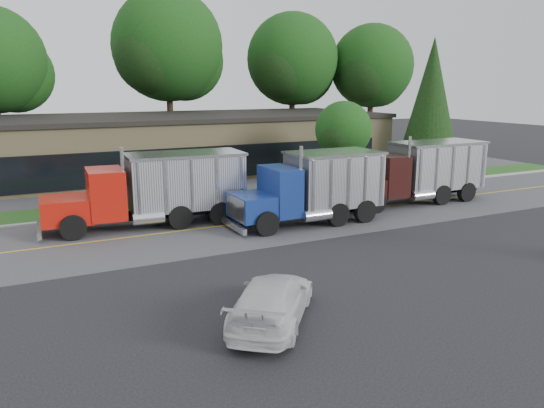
{
  "coord_description": "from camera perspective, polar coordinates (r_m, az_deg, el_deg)",
  "views": [
    {
      "loc": [
        -9.34,
        -13.64,
        6.49
      ],
      "look_at": [
        -0.06,
        5.06,
        1.8
      ],
      "focal_mm": 35.0,
      "sensor_mm": 36.0,
      "label": 1
    }
  ],
  "objects": [
    {
      "name": "dump_truck_maroon",
      "position": [
        30.91,
        15.56,
        3.49
      ],
      "size": [
        9.04,
        2.69,
        3.36
      ],
      "rotation": [
        0.0,
        0.0,
        3.14
      ],
      "color": "black",
      "rests_on": "ground"
    },
    {
      "name": "tree_far_c",
      "position": [
        49.72,
        -11.01,
        15.83
      ],
      "size": [
        10.36,
        9.75,
        14.77
      ],
      "color": "#382619",
      "rests_on": "ground"
    },
    {
      "name": "dump_truck_red",
      "position": [
        25.39,
        -12.08,
        1.76
      ],
      "size": [
        9.43,
        3.14,
        3.36
      ],
      "rotation": [
        0.0,
        0.0,
        3.08
      ],
      "color": "black",
      "rests_on": "ground"
    },
    {
      "name": "grass_verge",
      "position": [
        30.82,
        -8.14,
        0.38
      ],
      "size": [
        60.0,
        3.4,
        0.03
      ],
      "primitive_type": "cube",
      "color": "#21531C",
      "rests_on": "ground"
    },
    {
      "name": "evergreen_right",
      "position": [
        43.16,
        16.75,
        10.88
      ],
      "size": [
        4.44,
        4.44,
        10.09
      ],
      "color": "#382619",
      "rests_on": "ground"
    },
    {
      "name": "far_parking",
      "position": [
        35.51,
        -10.69,
        1.91
      ],
      "size": [
        60.0,
        7.0,
        0.02
      ],
      "primitive_type": "cube",
      "color": "slate",
      "rests_on": "ground"
    },
    {
      "name": "dump_truck_blue",
      "position": [
        25.4,
        4.68,
        1.98
      ],
      "size": [
        7.5,
        2.66,
        3.36
      ],
      "rotation": [
        0.0,
        0.0,
        3.14
      ],
      "color": "black",
      "rests_on": "ground"
    },
    {
      "name": "tree_verge",
      "position": [
        34.76,
        7.72,
        7.64
      ],
      "size": [
        3.88,
        3.65,
        5.53
      ],
      "color": "#382619",
      "rests_on": "ground"
    },
    {
      "name": "strip_mall",
      "position": [
        41.48,
        -10.43,
        6.24
      ],
      "size": [
        32.0,
        12.0,
        4.0
      ],
      "primitive_type": "cube",
      "color": "tan",
      "rests_on": "ground"
    },
    {
      "name": "tree_far_e",
      "position": [
        55.9,
        10.73,
        13.97
      ],
      "size": [
        8.76,
        8.24,
        12.5
      ],
      "color": "#382619",
      "rests_on": "ground"
    },
    {
      "name": "ground",
      "position": [
        17.76,
        7.54,
        -8.88
      ],
      "size": [
        140.0,
        140.0,
        0.0
      ],
      "primitive_type": "plane",
      "color": "#2C2C31",
      "rests_on": "ground"
    },
    {
      "name": "tree_far_d",
      "position": [
        53.29,
        2.28,
        14.84
      ],
      "size": [
        9.37,
        8.82,
        13.36
      ],
      "color": "#382619",
      "rests_on": "ground"
    },
    {
      "name": "curb",
      "position": [
        29.15,
        -7.02,
        -0.3
      ],
      "size": [
        60.0,
        0.3,
        0.12
      ],
      "primitive_type": "cube",
      "color": "#9E9E99",
      "rests_on": "ground"
    },
    {
      "name": "center_line",
      "position": [
        25.34,
        -3.84,
        -2.21
      ],
      "size": [
        60.0,
        0.12,
        0.01
      ],
      "primitive_type": "cube",
      "color": "gold",
      "rests_on": "ground"
    },
    {
      "name": "rally_car",
      "position": [
        14.96,
        -0.03,
        -10.29
      ],
      "size": [
        4.25,
        4.69,
        1.31
      ],
      "primitive_type": "imported",
      "rotation": [
        0.0,
        0.0,
        2.47
      ],
      "color": "silver",
      "rests_on": "ground"
    },
    {
      "name": "road",
      "position": [
        25.34,
        -3.84,
        -2.21
      ],
      "size": [
        60.0,
        8.0,
        0.02
      ],
      "primitive_type": "cube",
      "color": "slate",
      "rests_on": "ground"
    }
  ]
}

